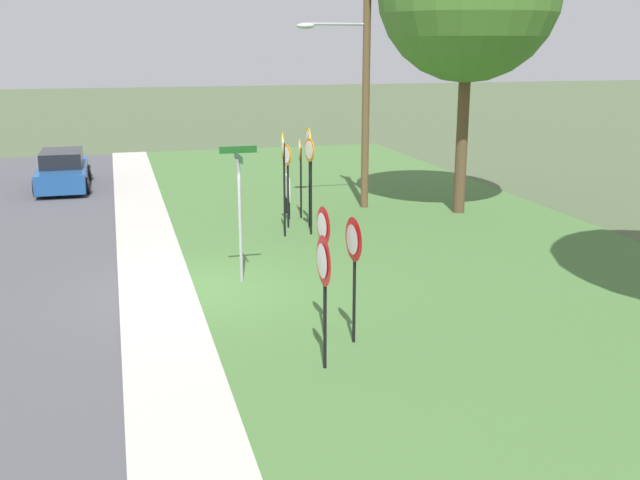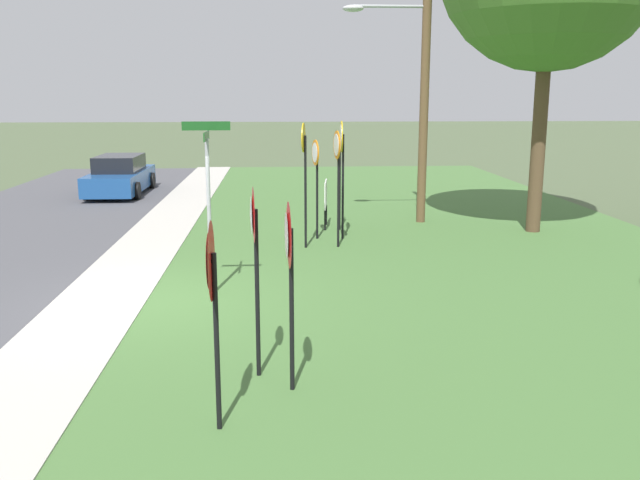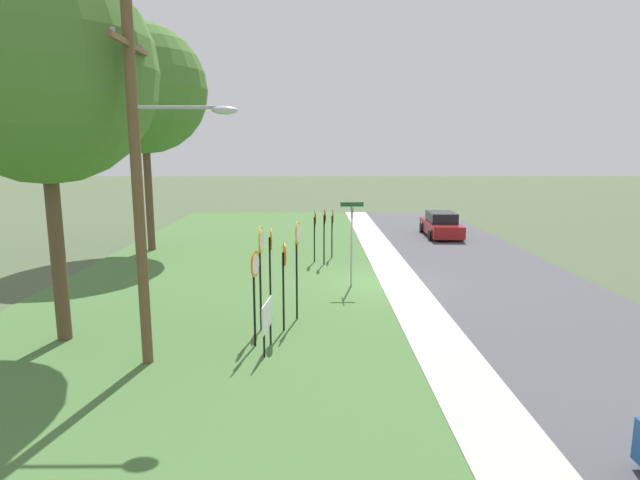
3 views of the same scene
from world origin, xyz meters
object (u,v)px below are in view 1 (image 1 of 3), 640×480
at_px(stop_sign_near_right, 300,161).
at_px(parked_hatchback_near, 63,171).
at_px(notice_board, 288,190).
at_px(stop_sign_far_left, 283,163).
at_px(stop_sign_near_left, 310,166).
at_px(stop_sign_far_right, 309,155).
at_px(yield_sign_far_left, 323,241).
at_px(yield_sign_near_right, 323,271).
at_px(street_name_post, 240,202).
at_px(utility_pole, 361,71).
at_px(stop_sign_far_center, 287,169).
at_px(yield_sign_near_left, 353,250).

height_order(stop_sign_near_right, parked_hatchback_near, stop_sign_near_right).
height_order(stop_sign_near_right, notice_board, stop_sign_near_right).
bearing_deg(stop_sign_far_left, parked_hatchback_near, -137.49).
height_order(stop_sign_near_left, notice_board, stop_sign_near_left).
height_order(stop_sign_near_left, stop_sign_far_right, stop_sign_far_right).
bearing_deg(stop_sign_far_right, stop_sign_far_left, -43.89).
bearing_deg(stop_sign_near_right, stop_sign_far_left, -14.92).
bearing_deg(stop_sign_near_right, stop_sign_far_right, 8.83).
bearing_deg(stop_sign_near_right, yield_sign_far_left, -1.05).
height_order(yield_sign_near_right, notice_board, yield_sign_near_right).
bearing_deg(street_name_post, yield_sign_far_left, 13.08).
height_order(stop_sign_far_left, parked_hatchback_near, stop_sign_far_left).
bearing_deg(utility_pole, stop_sign_far_center, -54.18).
relative_size(stop_sign_far_right, notice_board, 2.30).
bearing_deg(stop_sign_far_right, stop_sign_near_left, -9.53).
bearing_deg(yield_sign_near_left, stop_sign_near_left, 167.13).
relative_size(yield_sign_far_left, parked_hatchback_near, 0.52).
xyz_separation_m(yield_sign_near_right, street_name_post, (-4.98, -0.51, 0.13)).
xyz_separation_m(stop_sign_near_right, stop_sign_far_right, (1.16, -0.03, 0.35)).
bearing_deg(stop_sign_far_center, yield_sign_far_left, -19.21).
bearing_deg(stop_sign_far_left, yield_sign_far_left, 1.50).
xyz_separation_m(yield_sign_far_left, utility_pole, (-10.32, 4.12, 2.55)).
relative_size(stop_sign_near_left, utility_pole, 0.34).
relative_size(yield_sign_near_left, yield_sign_far_left, 0.95).
distance_m(stop_sign_far_center, stop_sign_far_right, 0.73).
height_order(stop_sign_near_right, stop_sign_far_center, stop_sign_near_right).
height_order(stop_sign_near_left, stop_sign_far_left, stop_sign_far_left).
distance_m(stop_sign_near_left, street_name_post, 4.50).
distance_m(stop_sign_near_right, utility_pole, 3.56).
distance_m(yield_sign_near_right, yield_sign_far_left, 1.43).
relative_size(notice_board, parked_hatchback_near, 0.27).
bearing_deg(stop_sign_far_left, yield_sign_near_left, 4.95).
height_order(stop_sign_near_left, parked_hatchback_near, stop_sign_near_left).
bearing_deg(parked_hatchback_near, stop_sign_far_right, 40.31).
bearing_deg(stop_sign_far_center, stop_sign_near_left, 14.20).
height_order(stop_sign_far_right, yield_sign_near_right, stop_sign_far_right).
xyz_separation_m(stop_sign_far_right, notice_board, (-1.49, -0.28, -1.27)).
relative_size(yield_sign_far_left, street_name_post, 0.79).
bearing_deg(yield_sign_near_right, street_name_post, -174.61).
xyz_separation_m(utility_pole, parked_hatchback_near, (-6.32, -9.49, -3.73)).
height_order(street_name_post, notice_board, street_name_post).
bearing_deg(stop_sign_near_left, stop_sign_far_center, -162.79).
bearing_deg(utility_pole, stop_sign_near_left, -39.01).
xyz_separation_m(yield_sign_near_right, notice_board, (-11.03, 1.96, -0.84)).
relative_size(stop_sign_near_left, yield_sign_near_right, 1.19).
bearing_deg(parked_hatchback_near, notice_board, 44.69).
height_order(yield_sign_far_left, parked_hatchback_near, yield_sign_far_left).
xyz_separation_m(stop_sign_far_left, utility_pole, (-3.05, 3.21, 2.28)).
xyz_separation_m(stop_sign_near_right, yield_sign_far_left, (9.33, -1.89, 0.04)).
distance_m(street_name_post, notice_board, 6.61).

